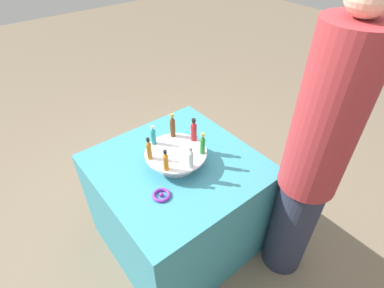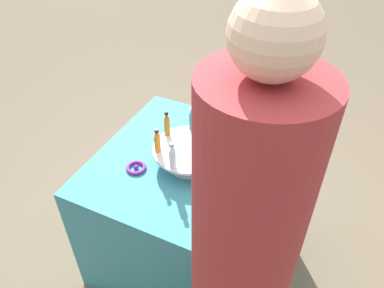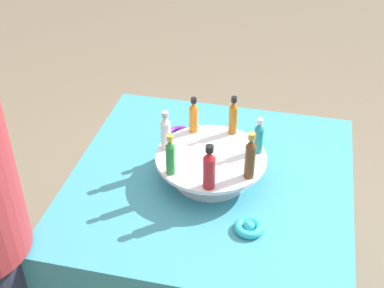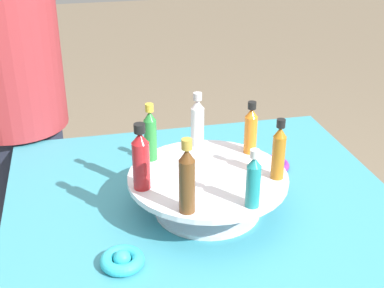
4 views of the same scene
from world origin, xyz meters
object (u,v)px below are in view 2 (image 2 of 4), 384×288
Objects in this scene: bottle_green at (202,157)px; person_figure at (240,276)px; bottle_brown at (216,125)px; bottle_clear at (172,156)px; bottle_red at (221,143)px; ribbon_bow_purple at (136,168)px; ribbon_bow_teal at (241,153)px; display_stand at (190,153)px; bottle_teal at (192,119)px; bottle_amber at (167,124)px; bottle_orange at (157,141)px.

person_figure is (0.46, 0.33, 0.01)m from bottle_green.
bottle_brown is 0.09× the size of person_figure.
bottle_clear is 0.23m from bottle_red.
bottle_green is 0.94× the size of bottle_red.
ribbon_bow_purple is at bearing 19.51° from person_figure.
display_stand is at bearing -53.47° from ribbon_bow_teal.
person_figure is (0.69, 0.49, 0.01)m from bottle_teal.
bottle_clear is at bearing 91.51° from ribbon_bow_purple.
bottle_brown is at bearing 135.08° from ribbon_bow_purple.
bottle_green is at bearing 34.30° from bottle_teal.
bottle_clear is (0.15, -0.01, 0.09)m from display_stand.
bottle_teal is at bearing 137.15° from bottle_amber.
bottle_orange is at bearing 8.58° from bottle_amber.
bottle_green is 1.59× the size of ribbon_bow_teal.
display_stand is 2.85× the size of bottle_teal.
bottle_red is 0.65m from person_figure.
person_figure reaches higher than ribbon_bow_purple.
bottle_amber is 1.01× the size of bottle_green.
bottle_amber is 1.02× the size of bottle_clear.
bottle_clear is (0.19, 0.13, -0.00)m from bottle_amber.
display_stand is 0.17m from bottle_clear.
bottle_teal is 0.35m from ribbon_bow_purple.
ribbon_bow_teal reaches higher than ribbon_bow_purple.
ribbon_bow_teal is at bearing 144.12° from bottle_clear.
bottle_teal is 0.91× the size of bottle_green.
display_stand is 2.76× the size of bottle_orange.
display_stand is 4.09× the size of ribbon_bow_teal.
bottle_red is at bearing 34.30° from bottle_brown.
bottle_clear is at bearing -68.56° from bottle_green.
bottle_clear is 0.87× the size of bottle_brown.
bottle_green is 0.30m from ribbon_bow_teal.
bottle_amber is 0.89× the size of bottle_brown.
bottle_orange is at bearing -17.13° from bottle_teal.
bottle_orange is (0.22, -0.07, 0.00)m from bottle_teal.
person_figure is (0.68, 0.37, -0.00)m from bottle_brown.
display_stand is 2.61× the size of bottle_clear.
bottle_amber is 0.94× the size of bottle_red.
bottle_orange reaches higher than display_stand.
bottle_teal is 0.80× the size of bottle_brown.
bottle_clear is (0.06, 0.11, 0.00)m from bottle_orange.
bottle_clear is 0.13m from bottle_green.
bottle_orange is 0.13m from bottle_clear.
bottle_brown is at bearing 162.87° from bottle_clear.
bottle_brown is at bearing 111.44° from bottle_amber.
display_stand is at bearing -132.85° from bottle_green.
ribbon_bow_purple is at bearing -80.60° from bottle_green.
bottle_brown is at bearing -171.42° from bottle_green.
bottle_green reaches higher than ribbon_bow_purple.
bottle_orange is at bearing -68.56° from bottle_red.
ribbon_bow_purple is at bearing -27.64° from bottle_teal.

